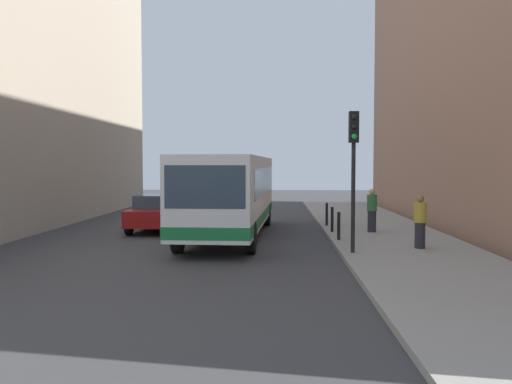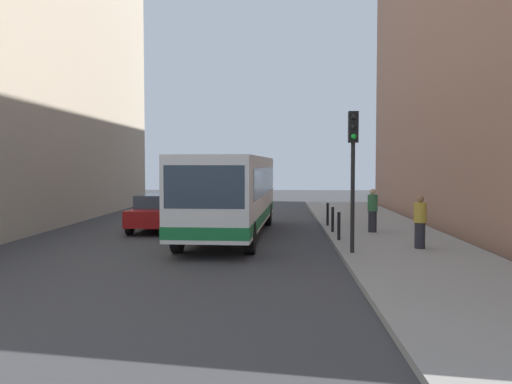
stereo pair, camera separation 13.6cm
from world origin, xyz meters
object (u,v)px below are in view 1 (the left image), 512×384
object	(u,v)px
bus	(231,191)
car_beside_bus	(159,211)
traffic_light	(354,155)
pedestrian_near_signal	(420,222)
bollard_mid	(332,219)
pedestrian_mid_sidewalk	(372,210)
bollard_near	(339,226)
bollard_far	(327,214)

from	to	relation	value
bus	car_beside_bus	world-z (taller)	bus
traffic_light	pedestrian_near_signal	world-z (taller)	traffic_light
bollard_mid	pedestrian_mid_sidewalk	world-z (taller)	pedestrian_mid_sidewalk
bollard_near	bollard_mid	size ratio (longest dim) A/B	1.00
bollard_near	bollard_far	distance (m)	4.40
pedestrian_near_signal	bus	bearing A→B (deg)	146.73
bollard_near	car_beside_bus	bearing A→B (deg)	152.34
traffic_light	bollard_mid	bearing A→B (deg)	91.17
bollard_mid	bollard_far	world-z (taller)	same
bollard_mid	bollard_far	xyz separation A→B (m)	(0.00, 2.20, 0.00)
car_beside_bus	bollard_near	world-z (taller)	car_beside_bus
traffic_light	bus	bearing A→B (deg)	130.53
traffic_light	bollard_near	bearing A→B (deg)	92.12
bollard_near	pedestrian_mid_sidewalk	size ratio (longest dim) A/B	0.58
traffic_light	bollard_mid	xyz separation A→B (m)	(-0.10, 4.90, -2.38)
bollard_far	pedestrian_near_signal	xyz separation A→B (m)	(2.27, -6.19, 0.33)
traffic_light	pedestrian_near_signal	size ratio (longest dim) A/B	2.52
bollard_near	pedestrian_near_signal	xyz separation A→B (m)	(2.27, -1.79, 0.33)
car_beside_bus	bollard_far	xyz separation A→B (m)	(6.97, 0.75, -0.16)
pedestrian_near_signal	bollard_mid	bearing A→B (deg)	117.56
bollard_near	traffic_light	bearing A→B (deg)	-87.88
bus	pedestrian_near_signal	bearing A→B (deg)	151.53
car_beside_bus	traffic_light	xyz separation A→B (m)	(7.07, -6.36, 2.22)
bollard_mid	bus	bearing A→B (deg)	-175.59
pedestrian_near_signal	pedestrian_mid_sidewalk	size ratio (longest dim) A/B	0.99
traffic_light	pedestrian_near_signal	xyz separation A→B (m)	(2.17, 0.91, -2.05)
bus	bollard_mid	xyz separation A→B (m)	(3.84, 0.30, -1.10)
pedestrian_mid_sidewalk	bollard_far	bearing A→B (deg)	-116.74
car_beside_bus	traffic_light	world-z (taller)	traffic_light
car_beside_bus	bollard_mid	bearing A→B (deg)	168.72
bus	bollard_mid	bearing A→B (deg)	-172.92
car_beside_bus	bollard_near	size ratio (longest dim) A/B	4.65
traffic_light	pedestrian_mid_sidewalk	distance (m)	5.52
bus	traffic_light	distance (m)	6.20
traffic_light	pedestrian_mid_sidewalk	bearing A→B (deg)	74.05
bus	bollard_far	xyz separation A→B (m)	(3.84, 2.50, -1.10)
bollard_mid	pedestrian_near_signal	xyz separation A→B (m)	(2.27, -3.99, 0.33)
bollard_near	pedestrian_near_signal	size ratio (longest dim) A/B	0.58
car_beside_bus	traffic_light	distance (m)	9.76
pedestrian_mid_sidewalk	bollard_near	bearing A→B (deg)	-5.63
pedestrian_near_signal	bollard_far	bearing A→B (deg)	108.04
bus	pedestrian_mid_sidewalk	bearing A→B (deg)	-173.87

